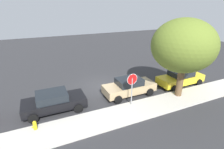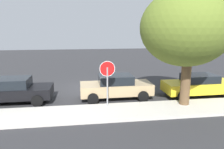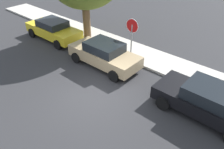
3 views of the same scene
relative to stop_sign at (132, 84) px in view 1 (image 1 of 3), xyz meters
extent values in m
plane|color=#2D2D30|center=(0.75, -4.05, -1.77)|extent=(60.00, 60.00, 0.00)
cube|color=beige|center=(0.75, 0.81, -1.70)|extent=(32.00, 2.25, 0.14)
cylinder|color=gray|center=(0.00, 0.00, -0.66)|extent=(0.08, 0.08, 2.23)
cylinder|color=white|center=(0.00, 0.00, 0.38)|extent=(0.82, 0.04, 0.82)
cylinder|color=red|center=(0.00, 0.00, 0.38)|extent=(0.76, 0.05, 0.76)
cube|color=tan|center=(-0.73, -1.59, -1.15)|extent=(4.33, 1.75, 0.64)
cube|color=black|center=(-0.70, -1.59, -0.57)|extent=(2.03, 1.53, 0.51)
cylinder|color=black|center=(0.74, -0.72, -1.45)|extent=(0.64, 0.23, 0.64)
cylinder|color=black|center=(0.75, -2.44, -1.45)|extent=(0.64, 0.23, 0.64)
cylinder|color=black|center=(-2.20, -0.74, -1.45)|extent=(0.64, 0.23, 0.64)
cylinder|color=black|center=(-2.19, -2.46, -1.45)|extent=(0.64, 0.23, 0.64)
cube|color=black|center=(5.24, -1.71, -1.17)|extent=(4.30, 1.88, 0.60)
cube|color=black|center=(5.37, -1.71, -0.61)|extent=(2.08, 1.64, 0.53)
cylinder|color=black|center=(6.70, -0.79, -1.45)|extent=(0.64, 0.22, 0.64)
cylinder|color=black|center=(6.69, -2.64, -1.45)|extent=(0.64, 0.22, 0.64)
cylinder|color=black|center=(3.79, -0.78, -1.45)|extent=(0.64, 0.22, 0.64)
cylinder|color=black|center=(3.78, -2.63, -1.45)|extent=(0.64, 0.22, 0.64)
cube|color=yellow|center=(-5.97, -1.28, -1.15)|extent=(4.46, 1.77, 0.64)
cube|color=black|center=(-5.98, -1.28, -0.60)|extent=(2.01, 1.53, 0.46)
cylinder|color=black|center=(-7.47, -2.15, -1.45)|extent=(0.64, 0.23, 0.64)
cylinder|color=black|center=(-7.49, -0.45, -1.45)|extent=(0.64, 0.23, 0.64)
cylinder|color=black|center=(-4.45, -2.11, -1.45)|extent=(0.64, 0.23, 0.64)
cylinder|color=black|center=(-4.47, -0.40, -1.45)|extent=(0.64, 0.23, 0.64)
cylinder|color=brown|center=(-4.21, 0.37, -0.34)|extent=(0.52, 0.52, 2.87)
ellipsoid|color=olive|center=(-4.03, 0.31, 2.47)|extent=(4.69, 4.69, 3.97)
cylinder|color=gold|center=(6.62, 0.11, -1.50)|extent=(0.22, 0.22, 0.55)
sphere|color=gold|center=(6.62, 0.11, -1.16)|extent=(0.21, 0.21, 0.21)
cylinder|color=gold|center=(6.77, 0.11, -1.44)|extent=(0.08, 0.09, 0.09)
camera|label=1|loc=(5.93, 9.68, 5.28)|focal=28.00mm
camera|label=2|loc=(1.36, 11.10, 2.46)|focal=35.00mm
camera|label=3|loc=(6.88, -9.57, 4.95)|focal=35.00mm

